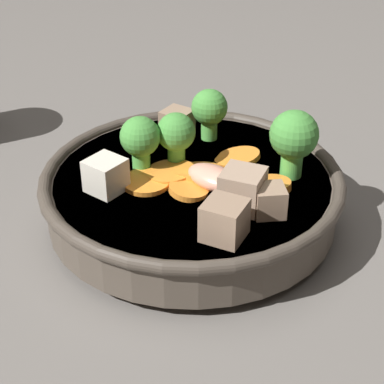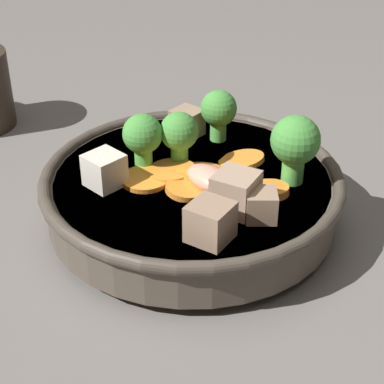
% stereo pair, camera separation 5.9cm
% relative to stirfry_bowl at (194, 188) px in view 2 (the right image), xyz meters
% --- Properties ---
extents(ground_plane, '(3.00, 3.00, 0.00)m').
position_rel_stirfry_bowl_xyz_m(ground_plane, '(0.00, 0.00, -0.04)').
color(ground_plane, slate).
extents(stirfry_bowl, '(0.28, 0.28, 0.11)m').
position_rel_stirfry_bowl_xyz_m(stirfry_bowl, '(0.00, 0.00, 0.00)').
color(stirfry_bowl, '#51473D').
rests_on(stirfry_bowl, ground_plane).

